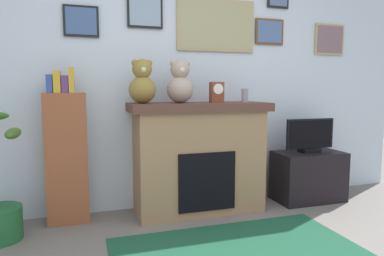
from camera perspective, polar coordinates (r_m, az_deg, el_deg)
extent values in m
cube|color=silver|center=(3.55, -1.67, 8.32)|extent=(5.20, 0.12, 2.60)
cube|color=tan|center=(3.65, 4.04, 16.55)|extent=(0.82, 0.02, 0.52)
cube|color=tan|center=(3.64, 4.11, 16.58)|extent=(0.78, 0.00, 0.48)
cube|color=black|center=(3.48, -7.76, 19.09)|extent=(0.33, 0.02, 0.38)
cube|color=#859DB3|center=(3.47, -7.73, 19.13)|extent=(0.29, 0.00, 0.34)
cube|color=brown|center=(3.90, 12.64, 15.23)|extent=(0.33, 0.02, 0.27)
cube|color=#4A6593|center=(3.89, 12.73, 15.25)|extent=(0.29, 0.00, 0.23)
cube|color=black|center=(3.40, -17.83, 16.44)|extent=(0.31, 0.02, 0.28)
cube|color=#3E5A8A|center=(3.38, -17.83, 16.47)|extent=(0.27, 0.00, 0.24)
cube|color=tan|center=(4.33, 21.73, 13.40)|extent=(0.38, 0.02, 0.34)
cube|color=#785C65|center=(4.32, 21.83, 13.41)|extent=(0.34, 0.00, 0.30)
cube|color=#987350|center=(3.36, 1.08, -5.53)|extent=(1.20, 0.49, 0.97)
cube|color=#513128|center=(3.29, 1.10, 3.50)|extent=(1.32, 0.55, 0.08)
cube|color=black|center=(3.16, 2.53, -8.89)|extent=(0.54, 0.02, 0.54)
cube|color=brown|center=(3.22, -19.95, -4.84)|extent=(0.35, 0.16, 1.15)
cube|color=#334792|center=(3.17, -22.44, 6.76)|extent=(0.05, 0.13, 0.15)
cube|color=gold|center=(3.16, -21.37, 7.09)|extent=(0.06, 0.13, 0.18)
cube|color=#59326B|center=(3.16, -20.23, 6.79)|extent=(0.05, 0.13, 0.15)
cube|color=gold|center=(3.16, -19.27, 7.45)|extent=(0.04, 0.13, 0.21)
ellipsoid|color=#3D6421|center=(3.01, -27.42, -0.78)|extent=(0.10, 0.36, 0.08)
cube|color=black|center=(3.92, 18.64, -7.54)|extent=(0.72, 0.40, 0.52)
cube|color=black|center=(3.86, 18.79, -3.48)|extent=(0.20, 0.14, 0.04)
cube|color=black|center=(3.83, 18.88, -0.88)|extent=(0.55, 0.03, 0.31)
cube|color=black|center=(3.82, 19.03, -0.91)|extent=(0.51, 0.00, 0.27)
cube|color=#194B34|center=(2.70, 7.72, -19.54)|extent=(1.83, 1.03, 0.01)
cylinder|color=gray|center=(3.45, 8.71, 5.34)|extent=(0.07, 0.07, 0.13)
cube|color=brown|center=(3.33, 4.08, 5.90)|extent=(0.12, 0.09, 0.20)
cylinder|color=white|center=(3.28, 4.38, 6.44)|extent=(0.10, 0.01, 0.10)
sphere|color=olive|center=(3.13, -8.19, 6.26)|extent=(0.24, 0.24, 0.24)
sphere|color=olive|center=(3.14, -8.24, 9.62)|extent=(0.18, 0.18, 0.18)
sphere|color=olive|center=(3.13, -9.39, 10.57)|extent=(0.06, 0.06, 0.06)
sphere|color=olive|center=(3.15, -7.14, 10.58)|extent=(0.06, 0.06, 0.06)
sphere|color=beige|center=(3.07, -8.02, 9.53)|extent=(0.05, 0.05, 0.05)
sphere|color=tan|center=(3.21, -1.98, 6.34)|extent=(0.25, 0.25, 0.25)
sphere|color=tan|center=(3.21, -1.99, 9.65)|extent=(0.18, 0.18, 0.18)
sphere|color=tan|center=(3.20, -3.09, 10.61)|extent=(0.06, 0.06, 0.06)
sphere|color=tan|center=(3.24, -0.92, 10.58)|extent=(0.06, 0.06, 0.06)
sphere|color=beige|center=(3.15, -1.64, 9.56)|extent=(0.05, 0.05, 0.05)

